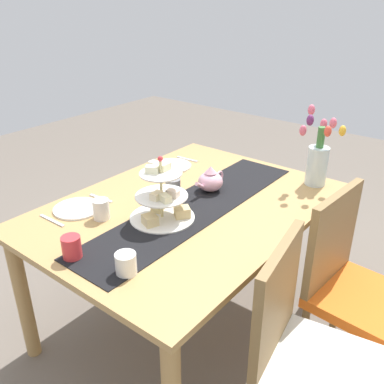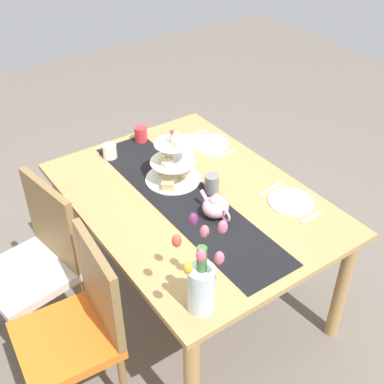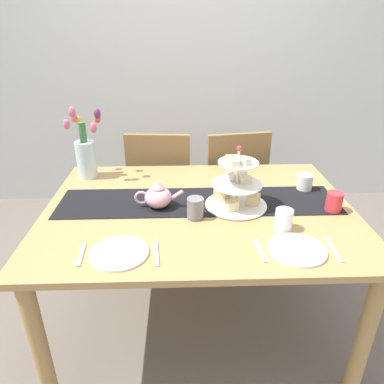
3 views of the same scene
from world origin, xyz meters
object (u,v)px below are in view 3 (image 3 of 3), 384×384
at_px(tiered_cake_stand, 237,188).
at_px(knife_left, 157,253).
at_px(mug_white_text, 284,220).
at_px(fork_left, 81,254).
at_px(knife_right, 333,249).
at_px(cream_jug, 305,182).
at_px(dinner_plate_right, 297,250).
at_px(tulip_vase, 86,152).
at_px(dining_table, 199,224).
at_px(teapot, 158,196).
at_px(fork_right, 260,251).
at_px(chair_left, 161,185).
at_px(mug_orange, 334,202).
at_px(dinner_plate_left, 119,253).
at_px(mug_grey, 195,208).
at_px(chair_right, 232,184).

height_order(tiered_cake_stand, knife_left, tiered_cake_stand).
bearing_deg(mug_white_text, knife_left, -163.41).
bearing_deg(fork_left, knife_right, 0.00).
distance_m(cream_jug, mug_white_text, 0.45).
distance_m(dinner_plate_right, knife_right, 0.15).
bearing_deg(fork_left, tiered_cake_stand, 30.43).
relative_size(tulip_vase, cream_jug, 4.96).
xyz_separation_m(dining_table, teapot, (-0.20, 0.00, 0.16)).
bearing_deg(tiered_cake_stand, fork_right, -84.04).
height_order(chair_left, mug_orange, chair_left).
relative_size(dinner_plate_left, mug_grey, 2.42).
bearing_deg(tiered_cake_stand, chair_right, 82.87).
height_order(dining_table, tiered_cake_stand, tiered_cake_stand).
distance_m(fork_left, dinner_plate_right, 0.84).
height_order(knife_left, fork_right, same).
distance_m(dinner_plate_left, dinner_plate_right, 0.70).
bearing_deg(chair_right, fork_right, -92.77).
bearing_deg(mug_grey, dinner_plate_right, -35.08).
relative_size(chair_left, tiered_cake_stand, 2.99).
distance_m(fork_right, mug_white_text, 0.21).
bearing_deg(dining_table, tiered_cake_stand, 1.53).
relative_size(knife_right, mug_white_text, 1.79).
bearing_deg(dinner_plate_right, mug_grey, 144.92).
bearing_deg(cream_jug, dinner_plate_right, -110.46).
bearing_deg(dinner_plate_left, mug_white_text, 13.20).
height_order(dining_table, chair_right, chair_right).
height_order(cream_jug, knife_right, cream_jug).
height_order(chair_right, tiered_cake_stand, tiered_cake_stand).
distance_m(fork_left, knife_left, 0.29).
height_order(dinner_plate_left, fork_left, dinner_plate_left).
distance_m(knife_right, mug_white_text, 0.23).
relative_size(cream_jug, mug_orange, 0.89).
distance_m(tiered_cake_stand, tulip_vase, 0.89).
bearing_deg(tulip_vase, fork_left, -79.33).
distance_m(chair_left, mug_grey, 0.95).
xyz_separation_m(chair_right, mug_white_text, (0.08, -0.99, 0.28)).
distance_m(dining_table, cream_jug, 0.62).
bearing_deg(chair_left, tiered_cake_stand, -62.05).
bearing_deg(tiered_cake_stand, dining_table, -178.47).
xyz_separation_m(knife_left, mug_orange, (0.82, 0.32, 0.04)).
distance_m(dining_table, fork_left, 0.62).
bearing_deg(tiered_cake_stand, dinner_plate_right, -64.32).
height_order(tulip_vase, dinner_plate_left, tulip_vase).
distance_m(dining_table, chair_right, 0.83).
relative_size(chair_right, dinner_plate_right, 3.96).
height_order(knife_right, mug_orange, mug_orange).
relative_size(fork_left, dinner_plate_right, 0.65).
relative_size(mug_grey, mug_orange, 1.00).
bearing_deg(knife_left, cream_jug, 36.22).
xyz_separation_m(teapot, knife_right, (0.71, -0.38, -0.06)).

